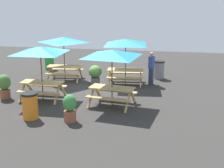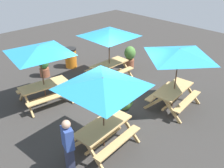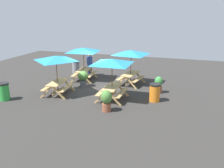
{
  "view_description": "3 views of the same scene",
  "coord_description": "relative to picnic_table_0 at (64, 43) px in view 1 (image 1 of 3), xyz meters",
  "views": [
    {
      "loc": [
        4.04,
        -13.84,
        4.25
      ],
      "look_at": [
        1.74,
        -1.94,
        0.9
      ],
      "focal_mm": 50.0,
      "sensor_mm": 36.0,
      "label": 1
    },
    {
      "loc": [
        5.58,
        5.74,
        5.22
      ],
      "look_at": [
        0.05,
        -0.02,
        0.9
      ],
      "focal_mm": 40.0,
      "sensor_mm": 36.0,
      "label": 2
    },
    {
      "loc": [
        -13.75,
        -5.78,
        4.83
      ],
      "look_at": [
        -1.38,
        -1.68,
        0.9
      ],
      "focal_mm": 40.0,
      "sensor_mm": 36.0,
      "label": 3
    }
  ],
  "objects": [
    {
      "name": "picnic_table_3",
      "position": [
        3.3,
        -0.18,
        0.0
      ],
      "size": [
        2.81,
        2.81,
        2.34
      ],
      "rotation": [
        0.0,
        0.0,
        0.11
      ],
      "color": "tan",
      "rests_on": "ground"
    },
    {
      "name": "picnic_table_1",
      "position": [
        3.26,
        -3.56,
        0.0
      ],
      "size": [
        2.8,
        2.8,
        2.34
      ],
      "rotation": [
        0.0,
        0.0,
        -0.14
      ],
      "color": "tan",
      "rests_on": "ground"
    },
    {
      "name": "potted_plant_1",
      "position": [
        1.87,
        -0.77,
        -1.39
      ],
      "size": [
        0.66,
        0.66,
        1.03
      ],
      "color": "#59595B",
      "rests_on": "ground"
    },
    {
      "name": "person_standing",
      "position": [
        4.6,
        -0.06,
        -1.1
      ],
      "size": [
        0.31,
        0.41,
        1.67
      ],
      "rotation": [
        0.0,
        0.0,
        1.3
      ],
      "color": "#2D334C",
      "rests_on": "ground"
    },
    {
      "name": "potted_plant_0",
      "position": [
        -1.5,
        -3.56,
        -1.4
      ],
      "size": [
        0.56,
        0.56,
        1.07
      ],
      "color": "#935138",
      "rests_on": "ground"
    },
    {
      "name": "picnic_table_0",
      "position": [
        0.0,
        0.0,
        0.0
      ],
      "size": [
        2.21,
        2.21,
        2.34
      ],
      "rotation": [
        0.0,
        0.0,
        0.11
      ],
      "color": "tan",
      "rests_on": "ground"
    },
    {
      "name": "trash_bin_green",
      "position": [
        -1.8,
        2.29,
        -1.49
      ],
      "size": [
        0.59,
        0.59,
        0.98
      ],
      "color": "green",
      "rests_on": "ground"
    },
    {
      "name": "trash_bin_gray",
      "position": [
        4.94,
        1.27,
        -1.49
      ],
      "size": [
        0.59,
        0.59,
        0.98
      ],
      "color": "gray",
      "rests_on": "ground"
    },
    {
      "name": "picnic_table_2",
      "position": [
        0.14,
        -3.3,
        0.0
      ],
      "size": [
        2.83,
        2.83,
        2.34
      ],
      "rotation": [
        0.0,
        0.0,
        0.02
      ],
      "color": "tan",
      "rests_on": "ground"
    },
    {
      "name": "potted_plant_2",
      "position": [
        2.13,
        -5.57,
        -1.47
      ],
      "size": [
        0.48,
        0.48,
        1.0
      ],
      "color": "#935138",
      "rests_on": "ground"
    },
    {
      "name": "ground_plane",
      "position": [
        1.52,
        -1.62,
        -1.99
      ],
      "size": [
        24.0,
        24.0,
        0.0
      ],
      "primitive_type": "plane",
      "color": "#33302D",
      "rests_on": "ground"
    },
    {
      "name": "trash_bin_orange",
      "position": [
        0.62,
        -5.57,
        -1.49
      ],
      "size": [
        0.59,
        0.59,
        0.98
      ],
      "color": "orange",
      "rests_on": "ground"
    }
  ]
}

